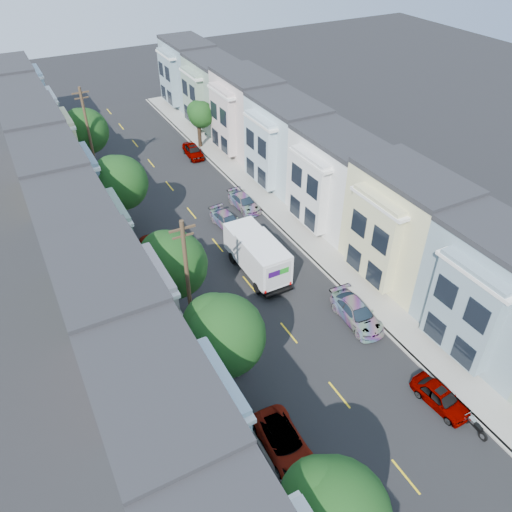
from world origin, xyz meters
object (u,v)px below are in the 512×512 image
Objects in this scene: parked_right_c at (244,202)px; lead_sedan at (227,221)px; tree_e at (85,132)px; tree_c at (172,265)px; parked_left_b at (284,442)px; parked_right_b at (357,313)px; fedex_truck at (257,254)px; tree_far_r at (201,115)px; motorcycle at (474,425)px; parked_right_a at (441,397)px; utility_pole_far at (90,137)px; utility_pole_near at (189,288)px; parked_right_d at (193,151)px; tree_d at (119,183)px; tree_b at (222,336)px; parked_left_d at (161,251)px; parked_left_c at (224,350)px.

lead_sedan is at bearing -145.52° from parked_right_c.
tree_c is at bearing -90.00° from tree_e.
parked_right_b is at bearing 35.79° from parked_left_b.
parked_right_b is (3.63, -8.29, -1.12)m from fedex_truck.
tree_far_r is 2.86× the size of motorcycle.
fedex_truck reaches higher than lead_sedan.
parked_left_b is at bearing 164.11° from parked_right_a.
parked_right_c is (11.20, -11.52, -4.53)m from utility_pole_far.
fedex_truck reaches higher than parked_right_c.
parked_right_a is at bearing -52.27° from tree_c.
utility_pole_near is at bearing -130.19° from lead_sedan.
utility_pole_far reaches higher than tree_far_r.
parked_right_a is 0.93× the size of parked_right_d.
tree_d reaches higher than parked_right_b.
tree_b is 1.08× the size of tree_c.
parked_right_a is (2.84, -23.68, 0.02)m from lead_sedan.
parked_left_b is 1.16× the size of parked_right_a.
parked_left_b is 0.89× the size of parked_left_d.
fedex_truck is at bearing -114.15° from parked_right_c.
tree_c is 13.13m from lead_sedan.
parked_right_d is at bearing 87.02° from parked_right_c.
tree_e reaches higher than parked_right_d.
utility_pole_near is (0.00, -15.66, 0.17)m from tree_d.
parked_left_c is at bearing 132.75° from motorcycle.
utility_pole_far is (0.00, -2.54, 0.33)m from tree_e.
tree_e is (0.00, 33.48, -0.61)m from tree_b.
tree_b is 1.14× the size of fedex_truck.
parked_right_d is (3.63, 22.29, -1.15)m from fedex_truck.
fedex_truck is at bearing 33.97° from utility_pole_near.
tree_far_r is (13.20, 0.82, -0.91)m from tree_e.
parked_right_b reaches higher than parked_right_a.
tree_d is 1.34× the size of tree_far_r.
parked_right_d is at bearing 93.03° from parked_right_b.
parked_right_b is (11.20, -6.28, -4.12)m from tree_c.
tree_e is 1.31× the size of tree_far_r.
parked_left_b is at bearing -83.66° from tree_c.
tree_e is (0.00, 25.45, -0.01)m from tree_c.
tree_far_r is 4.27m from parked_right_d.
utility_pole_near is 2.35× the size of parked_right_d.
parked_left_c is (-6.96, -14.14, 0.02)m from lead_sedan.
parked_right_c is 12.91m from parked_right_d.
tree_c is at bearing 153.73° from parked_right_b.
parked_left_d is (1.40, 10.49, -4.43)m from utility_pole_near.
utility_pole_near is 26.00m from utility_pole_far.
parked_left_d is at bearing 109.00° from parked_right_a.
parked_right_a is at bearing -48.93° from parked_left_c.
utility_pole_near is 5.22× the size of motorcycle.
parked_right_b is 1.15× the size of parked_right_c.
tree_e is 2.56m from utility_pole_far.
tree_c is 0.72× the size of utility_pole_far.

